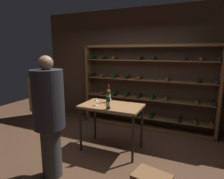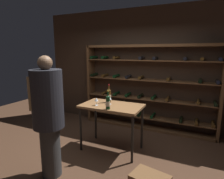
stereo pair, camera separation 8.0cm
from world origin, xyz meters
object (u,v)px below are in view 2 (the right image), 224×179
wine_rack (147,88)px  wine_bottle_amber_reserve (109,95)px  person_guest_khaki (48,113)px  wine_glass_stemmed_center (110,98)px  tasting_table (112,110)px  wine_bottle_black_capsule (108,102)px  wine_glass_stemmed_left (96,100)px

wine_rack → wine_bottle_amber_reserve: size_ratio=8.92×
person_guest_khaki → wine_glass_stemmed_center: person_guest_khaki is taller
tasting_table → person_guest_khaki: size_ratio=0.62×
wine_bottle_black_capsule → wine_glass_stemmed_left: 0.33m
wine_rack → wine_bottle_black_capsule: wine_rack is taller
person_guest_khaki → wine_glass_stemmed_left: (0.25, 0.97, -0.00)m
wine_rack → tasting_table: size_ratio=2.81×
tasting_table → wine_bottle_black_capsule: wine_bottle_black_capsule is taller
wine_bottle_amber_reserve → wine_glass_stemmed_center: wine_bottle_amber_reserve is taller
wine_rack → wine_glass_stemmed_left: 1.57m
wine_bottle_black_capsule → wine_bottle_amber_reserve: size_ratio=0.94×
wine_rack → tasting_table: 1.38m
wine_glass_stemmed_center → tasting_table: bearing=-27.1°
person_guest_khaki → wine_glass_stemmed_center: (0.44, 1.15, 0.01)m
wine_rack → wine_glass_stemmed_center: wine_rack is taller
wine_glass_stemmed_left → wine_bottle_black_capsule: bearing=-22.4°
tasting_table → wine_bottle_black_capsule: size_ratio=3.37×
wine_rack → wine_glass_stemmed_center: bearing=-106.6°
person_guest_khaki → wine_glass_stemmed_center: 1.23m
wine_bottle_black_capsule → tasting_table: bearing=102.7°
tasting_table → person_guest_khaki: (-0.50, -1.12, 0.21)m
wine_bottle_black_capsule → wine_glass_stemmed_left: wine_bottle_black_capsule is taller
person_guest_khaki → wine_bottle_amber_reserve: 1.33m
tasting_table → wine_rack: bearing=76.1°
wine_bottle_amber_reserve → tasting_table: bearing=-50.6°
wine_rack → wine_bottle_amber_reserve: bearing=-111.9°
wine_bottle_amber_reserve → wine_glass_stemmed_left: wine_bottle_amber_reserve is taller
wine_bottle_amber_reserve → wine_glass_stemmed_left: bearing=-109.1°
person_guest_khaki → tasting_table: bearing=35.8°
wine_rack → person_guest_khaki: size_ratio=1.75×
wine_bottle_amber_reserve → wine_bottle_black_capsule: bearing=-65.7°
wine_rack → wine_glass_stemmed_left: size_ratio=21.82×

